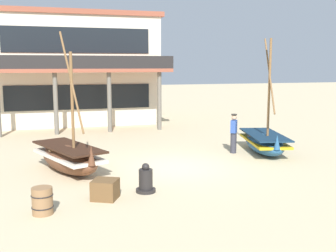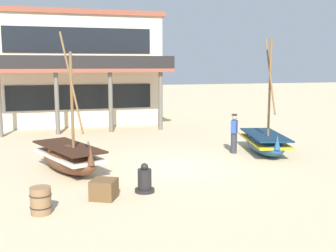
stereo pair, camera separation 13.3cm
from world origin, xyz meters
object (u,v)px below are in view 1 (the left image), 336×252
at_px(fishing_boat_centre_large, 264,142).
at_px(fishing_boat_near_left, 69,157).
at_px(fisherman_by_hull, 234,134).
at_px(harbor_building_main, 75,69).
at_px(capstan_winch, 146,181).
at_px(wooden_barrel, 42,201).
at_px(cargo_crate, 105,189).

bearing_deg(fishing_boat_centre_large, fishing_boat_near_left, -174.00).
bearing_deg(fisherman_by_hull, fishing_boat_near_left, -169.95).
height_order(fishing_boat_centre_large, harbor_building_main, harbor_building_main).
height_order(fishing_boat_centre_large, fisherman_by_hull, fishing_boat_centre_large).
bearing_deg(fisherman_by_hull, capstan_winch, -139.31).
relative_size(wooden_barrel, harbor_building_main, 0.07).
relative_size(fisherman_by_hull, harbor_building_main, 0.16).
xyz_separation_m(fishing_boat_centre_large, fisherman_by_hull, (-1.27, 0.37, 0.35)).
height_order(fishing_boat_centre_large, capstan_winch, fishing_boat_centre_large).
bearing_deg(fishing_boat_centre_large, harbor_building_main, 118.30).
relative_size(fisherman_by_hull, wooden_barrel, 2.41).
bearing_deg(capstan_winch, harbor_building_main, 92.64).
distance_m(capstan_winch, harbor_building_main, 17.03).
xyz_separation_m(fishing_boat_centre_large, cargo_crate, (-7.41, -4.13, -0.20)).
height_order(capstan_winch, harbor_building_main, harbor_building_main).
bearing_deg(wooden_barrel, cargo_crate, 23.33).
relative_size(fishing_boat_centre_large, cargo_crate, 7.24).
bearing_deg(wooden_barrel, fisherman_by_hull, 33.72).
bearing_deg(cargo_crate, wooden_barrel, -156.67).
height_order(fishing_boat_near_left, harbor_building_main, harbor_building_main).
bearing_deg(capstan_winch, wooden_barrel, -160.84).
relative_size(fisherman_by_hull, cargo_crate, 2.52).
xyz_separation_m(wooden_barrel, cargo_crate, (1.69, 0.73, -0.07)).
bearing_deg(fishing_boat_near_left, harbor_building_main, 84.70).
bearing_deg(wooden_barrel, fishing_boat_centre_large, 28.09).
bearing_deg(cargo_crate, fishing_boat_centre_large, 29.12).
relative_size(capstan_winch, cargo_crate, 1.32).
relative_size(fishing_boat_near_left, fishing_boat_centre_large, 1.01).
xyz_separation_m(capstan_winch, cargo_crate, (-1.25, -0.29, -0.07)).
relative_size(fishing_boat_centre_large, harbor_building_main, 0.46).
height_order(capstan_winch, wooden_barrel, capstan_winch).
relative_size(cargo_crate, harbor_building_main, 0.06).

